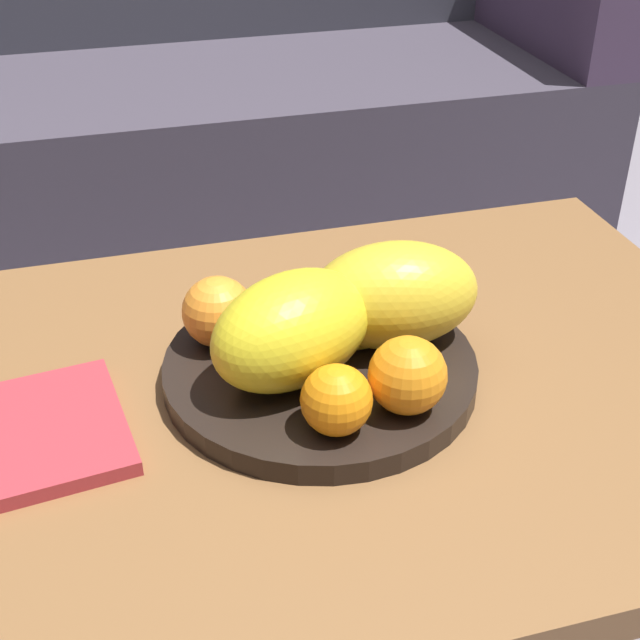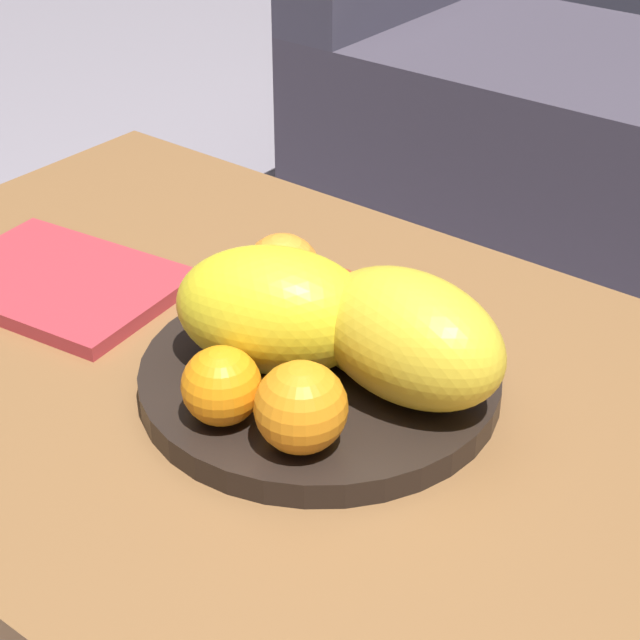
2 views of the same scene
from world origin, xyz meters
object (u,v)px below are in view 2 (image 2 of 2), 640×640
at_px(fruit_bowl, 320,377).
at_px(melon_large_front, 274,310).
at_px(melon_smaller_beside, 410,337).
at_px(banana_bunch, 324,329).
at_px(apple_front, 339,300).
at_px(coffee_table, 269,408).
at_px(orange_left, 282,272).
at_px(magazine, 60,283).
at_px(orange_front, 301,407).
at_px(orange_right, 221,386).

xyz_separation_m(fruit_bowl, melon_large_front, (-0.03, -0.02, 0.07)).
bearing_deg(melon_smaller_beside, banana_bunch, 177.50).
bearing_deg(apple_front, fruit_bowl, -67.16).
height_order(coffee_table, melon_smaller_beside, melon_smaller_beside).
xyz_separation_m(orange_left, magazine, (-0.24, -0.09, -0.06)).
distance_m(melon_large_front, orange_front, 0.12).
xyz_separation_m(orange_left, apple_front, (0.07, 0.00, -0.01)).
xyz_separation_m(fruit_bowl, banana_bunch, (-0.01, 0.02, 0.04)).
bearing_deg(melon_large_front, orange_right, -78.40).
distance_m(fruit_bowl, melon_large_front, 0.08).
distance_m(orange_right, apple_front, 0.18).
bearing_deg(apple_front, orange_left, -178.93).
distance_m(coffee_table, orange_left, 0.13).
relative_size(melon_large_front, orange_left, 2.36).
bearing_deg(fruit_bowl, coffee_table, -169.35).
height_order(orange_front, magazine, orange_front).
bearing_deg(banana_bunch, melon_large_front, -120.21).
bearing_deg(melon_large_front, orange_front, -39.97).
xyz_separation_m(coffee_table, melon_smaller_beside, (0.14, 0.03, 0.12)).
bearing_deg(melon_smaller_beside, orange_right, -128.10).
bearing_deg(fruit_bowl, magazine, -175.22).
relative_size(melon_smaller_beside, apple_front, 2.97).
bearing_deg(magazine, banana_bunch, 1.25).
xyz_separation_m(melon_smaller_beside, orange_left, (-0.18, 0.05, -0.02)).
height_order(orange_front, orange_left, same).
bearing_deg(coffee_table, orange_left, 119.49).
distance_m(fruit_bowl, orange_front, 0.13).
relative_size(melon_large_front, orange_front, 2.35).
bearing_deg(banana_bunch, orange_right, -92.29).
height_order(orange_right, banana_bunch, orange_right).
height_order(coffee_table, melon_large_front, melon_large_front).
bearing_deg(melon_smaller_beside, magazine, -174.07).
bearing_deg(orange_right, magazine, 164.91).
relative_size(orange_front, orange_left, 1.00).
distance_m(orange_left, orange_right, 0.19).
relative_size(fruit_bowl, orange_front, 4.32).
height_order(coffee_table, orange_right, orange_right).
height_order(orange_left, apple_front, orange_left).
bearing_deg(banana_bunch, melon_smaller_beside, -2.50).
relative_size(coffee_table, orange_right, 16.11).
xyz_separation_m(melon_large_front, orange_front, (0.09, -0.08, -0.02)).
bearing_deg(coffee_table, melon_smaller_beside, 10.48).
bearing_deg(orange_front, magazine, 169.53).
height_order(orange_left, magazine, orange_left).
bearing_deg(orange_left, magazine, -159.20).
bearing_deg(apple_front, magazine, -163.39).
bearing_deg(melon_large_front, orange_left, 126.11).
height_order(melon_smaller_beside, magazine, melon_smaller_beside).
bearing_deg(magazine, coffee_table, -3.54).
height_order(orange_right, apple_front, orange_right).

